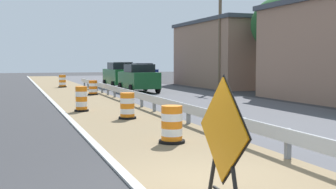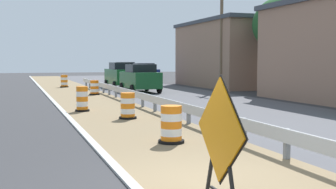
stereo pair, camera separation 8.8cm
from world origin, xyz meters
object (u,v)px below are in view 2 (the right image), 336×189
(traffic_barrel_mid, at_px, (82,100))
(traffic_barrel_farther, at_px, (64,82))
(traffic_barrel_nearest, at_px, (171,126))
(traffic_barrel_far, at_px, (94,88))
(car_mid_far_lane, at_px, (126,72))
(car_lead_near_lane, at_px, (120,75))
(car_lead_far_lane, at_px, (140,78))
(utility_pole_mid, at_px, (222,35))
(warning_sign_diamond, at_px, (220,134))
(car_trailing_near_lane, at_px, (144,74))
(traffic_barrel_close, at_px, (128,107))

(traffic_barrel_mid, relative_size, traffic_barrel_farther, 1.06)
(traffic_barrel_farther, bearing_deg, traffic_barrel_nearest, -89.84)
(traffic_barrel_farther, bearing_deg, traffic_barrel_far, -83.81)
(traffic_barrel_mid, bearing_deg, traffic_barrel_farther, 86.52)
(traffic_barrel_farther, xyz_separation_m, car_mid_far_lane, (7.33, 8.14, 0.58))
(car_lead_near_lane, bearing_deg, car_lead_far_lane, -179.89)
(utility_pole_mid, bearing_deg, traffic_barrel_mid, -138.44)
(traffic_barrel_far, xyz_separation_m, car_mid_far_lane, (6.33, 17.38, 0.63))
(traffic_barrel_far, relative_size, car_lead_near_lane, 0.21)
(traffic_barrel_nearest, distance_m, car_lead_far_lane, 19.69)
(traffic_barrel_mid, height_order, car_mid_far_lane, car_mid_far_lane)
(traffic_barrel_far, relative_size, car_mid_far_lane, 0.23)
(traffic_barrel_nearest, bearing_deg, car_lead_far_lane, 76.91)
(traffic_barrel_nearest, distance_m, car_lead_near_lane, 25.04)
(traffic_barrel_nearest, bearing_deg, traffic_barrel_farther, 90.16)
(traffic_barrel_nearest, distance_m, utility_pole_mid, 22.23)
(traffic_barrel_nearest, height_order, car_mid_far_lane, car_mid_far_lane)
(traffic_barrel_nearest, height_order, car_lead_near_lane, car_lead_near_lane)
(traffic_barrel_far, bearing_deg, car_mid_far_lane, 70.00)
(traffic_barrel_nearest, xyz_separation_m, utility_pole_mid, (10.81, 19.05, 3.77))
(warning_sign_diamond, distance_m, traffic_barrel_far, 22.74)
(car_lead_near_lane, bearing_deg, warning_sign_diamond, 168.31)
(warning_sign_diamond, bearing_deg, traffic_barrel_farther, -90.89)
(traffic_barrel_farther, relative_size, utility_pole_mid, 0.13)
(car_lead_near_lane, xyz_separation_m, car_lead_far_lane, (0.17, -5.49, -0.05))
(warning_sign_diamond, bearing_deg, traffic_barrel_far, -94.04)
(car_trailing_near_lane, bearing_deg, traffic_barrel_close, -16.81)
(utility_pole_mid, bearing_deg, traffic_barrel_nearest, -119.57)
(traffic_barrel_close, relative_size, utility_pole_mid, 0.12)
(utility_pole_mid, bearing_deg, traffic_barrel_farther, 143.94)
(car_lead_near_lane, bearing_deg, traffic_barrel_close, 166.11)
(traffic_barrel_close, distance_m, car_lead_far_lane, 14.57)
(traffic_barrel_mid, distance_m, car_lead_near_lane, 17.17)
(traffic_barrel_close, xyz_separation_m, car_lead_near_lane, (4.19, 19.39, 0.60))
(car_mid_far_lane, bearing_deg, car_lead_far_lane, -10.57)
(warning_sign_diamond, bearing_deg, utility_pole_mid, -115.46)
(car_lead_near_lane, xyz_separation_m, car_trailing_near_lane, (3.40, 4.80, -0.04))
(car_trailing_near_lane, height_order, car_mid_far_lane, car_mid_far_lane)
(traffic_barrel_nearest, distance_m, car_mid_far_lane, 35.86)
(car_lead_near_lane, height_order, car_lead_far_lane, car_lead_near_lane)
(traffic_barrel_far, bearing_deg, traffic_barrel_close, -93.82)
(traffic_barrel_close, bearing_deg, car_mid_far_lane, 76.51)
(car_trailing_near_lane, relative_size, car_mid_far_lane, 1.15)
(warning_sign_diamond, relative_size, traffic_barrel_far, 2.11)
(traffic_barrel_close, distance_m, traffic_barrel_far, 12.49)
(traffic_barrel_mid, relative_size, traffic_barrel_far, 1.15)
(traffic_barrel_nearest, height_order, traffic_barrel_close, traffic_barrel_nearest)
(car_lead_far_lane, relative_size, utility_pole_mid, 0.52)
(traffic_barrel_nearest, xyz_separation_m, car_trailing_near_lane, (7.68, 29.46, 0.56))
(car_lead_near_lane, height_order, utility_pole_mid, utility_pole_mid)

